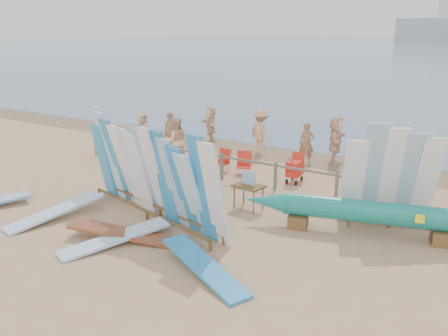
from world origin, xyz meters
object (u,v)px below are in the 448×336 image
Objects in this scene: vendor_table at (248,196)px; flat_board_c at (123,239)px; beachgoer_2 at (177,141)px; flat_board_a at (56,219)px; main_surfboard_rack at (152,175)px; flat_board_d at (204,273)px; beachgoer_5 at (336,140)px; beach_chair_left at (221,165)px; beach_chair_right at (244,168)px; outrigger_canoe at (369,213)px; side_surfboard_rack at (391,179)px; beachgoer_11 at (210,125)px; beachgoer_0 at (142,131)px; beachgoer_7 at (307,143)px; flat_board_b at (116,244)px; stroller at (295,171)px; beachgoer_3 at (261,132)px; beachgoer_1 at (171,132)px.

vendor_table is 3.78m from flat_board_c.
flat_board_a is at bearing 54.16° from beachgoer_2.
flat_board_c is 1.52× the size of beachgoer_2.
flat_board_d is (2.86, -1.76, -1.21)m from main_surfboard_rack.
flat_board_d is 9.56m from beachgoer_5.
beach_chair_left is at bearing 140.65° from beachgoer_2.
beachgoer_5 is (2.24, 2.98, 0.68)m from beach_chair_right.
outrigger_canoe is 7.77× the size of beach_chair_left.
side_surfboard_rack reaches higher than beachgoer_11.
beach_chair_left is 0.44× the size of beachgoer_5.
beachgoer_11 reaches higher than vendor_table.
beachgoer_0 is (-5.36, 0.81, 0.54)m from beach_chair_right.
beachgoer_2 reaches higher than beach_chair_left.
beachgoer_2 is at bearing -169.21° from beachgoer_7.
flat_board_b is 1.52× the size of beachgoer_2.
vendor_table is at bearing 89.92° from flat_board_b.
beachgoer_7 is (-3.80, 5.21, 0.21)m from outrigger_canoe.
beachgoer_5 is (0.50, 5.75, 0.54)m from vendor_table.
beachgoer_2 is 1.15× the size of beachgoer_0.
flat_board_c is 0.28m from flat_board_b.
stroller is (-0.90, 6.63, 0.39)m from flat_board_d.
beachgoer_3 is at bearing 122.07° from outrigger_canoe.
flat_board_a is 5.07m from flat_board_d.
beachgoer_11 is at bearing 110.89° from flat_board_a.
beachgoer_3 reaches higher than flat_board_d.
main_surfboard_rack is 2.93× the size of beachgoer_3.
stroller is at bearing 98.23° from flat_board_b.
beachgoer_3 is (2.05, 2.85, 0.03)m from beachgoer_2.
side_surfboard_rack is at bearing -69.55° from flat_board_c.
flat_board_d is (5.06, -0.30, 0.00)m from flat_board_a.
stroller reaches higher than flat_board_c.
beachgoer_1 reaches higher than stroller.
side_surfboard_rack reaches higher than main_surfboard_rack.
beachgoer_5 is at bearing 26.81° from flat_board_d.
beachgoer_2 reaches higher than beach_chair_right.
main_surfboard_rack reaches higher than flat_board_c.
beachgoer_0 is at bearing 162.29° from vendor_table.
beachgoer_2 is at bearing 179.46° from stroller.
beachgoer_11 is at bearing 148.40° from beachgoer_7.
flat_board_a is (-2.20, -1.46, -1.21)m from main_surfboard_rack.
beachgoer_1 is at bearing 65.48° from flat_board_d.
beachgoer_1 reaches higher than outrigger_canoe.
side_surfboard_rack is 3.84m from vendor_table.
beach_chair_right is 0.49× the size of beachgoer_1.
beachgoer_7 reaches higher than flat_board_a.
main_surfboard_rack is at bearing -27.60° from beachgoer_11.
beach_chair_right is (-2.78, 6.52, 0.24)m from flat_board_d.
beachgoer_0 is at bearing 146.13° from outrigger_canoe.
beachgoer_7 reaches higher than vendor_table.
beachgoer_0 is at bearing 94.23° from beachgoer_5.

